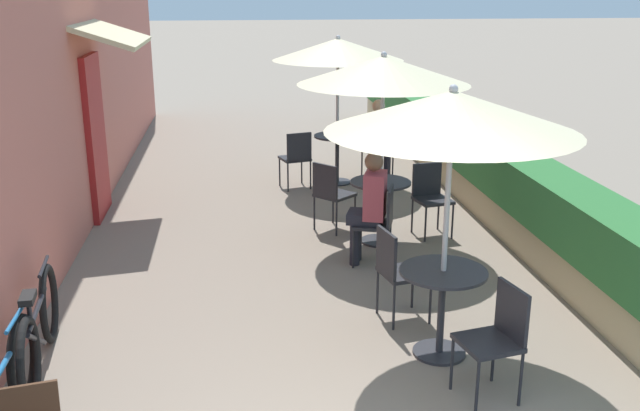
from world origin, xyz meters
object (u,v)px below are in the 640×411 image
Objects in this scene: patio_umbrella_far at (338,49)px; cafe_chair_far_left at (297,155)px; seated_patron_far_right at (379,136)px; coffee_cup_mid at (375,179)px; patio_table_mid at (380,200)px; patio_umbrella_near at (452,112)px; patio_umbrella_mid at (384,70)px; patio_table_near at (442,296)px; patio_table_far at (337,150)px; cafe_chair_near_left at (397,267)px; cafe_chair_far_right at (375,145)px; cafe_chair_mid_left at (430,193)px; seated_patron_mid_back at (370,203)px; cafe_chair_mid_back at (380,219)px; coffee_cup_far at (330,132)px; cafe_chair_near_right at (498,333)px; bicycle_leaning at (2,395)px; cafe_chair_mid_right at (331,191)px; bicycle_second at (40,329)px.

patio_umbrella_far is 2.57× the size of cafe_chair_far_left.
coffee_cup_mid is at bearing 61.59° from seated_patron_far_right.
seated_patron_far_right is (0.56, 2.84, 0.17)m from patio_table_mid.
patio_umbrella_near is 2.71m from patio_umbrella_mid.
patio_table_far is (-0.07, 5.40, 0.00)m from patio_table_near.
cafe_chair_near_left is 9.67× the size of coffee_cup_mid.
patio_umbrella_mid reaches higher than cafe_chair_near_left.
cafe_chair_far_right is (0.57, 5.66, -0.00)m from patio_table_near.
cafe_chair_mid_left is at bearing 145.37° from cafe_chair_near_left.
patio_umbrella_far is at bearing 15.95° from seated_patron_mid_back.
seated_patron_far_right is at bearing 158.14° from cafe_chair_near_left.
patio_umbrella_mid is at bearing 6.27° from cafe_chair_mid_back.
patio_umbrella_mid is 2.57× the size of cafe_chair_mid_left.
patio_table_far is at bearing 6.27° from cafe_chair_far_right.
patio_table_mid is 0.33× the size of patio_umbrella_far.
patio_table_near is at bearing -90.93° from patio_umbrella_mid.
cafe_chair_far_right is at bearing 79.81° from patio_table_mid.
patio_umbrella_mid is 1.24m from coffee_cup_mid.
patio_umbrella_far reaches higher than cafe_chair_near_left.
cafe_chair_near_left is at bearing -166.84° from cafe_chair_mid_back.
seated_patron_mid_back reaches higher than coffee_cup_far.
patio_umbrella_near is 1.66m from cafe_chair_near_right.
cafe_chair_far_right is 7.48m from bicycle_leaning.
seated_patron_far_right is at bearing 7.07° from coffee_cup_far.
cafe_chair_mid_right is 0.70× the size of seated_patron_mid_back.
cafe_chair_mid_back is (-0.10, 2.03, -0.00)m from patio_table_near.
seated_patron_mid_back is (0.27, -1.12, 0.17)m from cafe_chair_mid_right.
bicycle_second is at bearing -141.38° from coffee_cup_mid.
bicycle_leaning is 0.99× the size of bicycle_second.
patio_table_near is at bearing -88.16° from coffee_cup_far.
patio_table_mid is at bearing 160.33° from cafe_chair_near_left.
patio_umbrella_mid is at bearing 6.27° from cafe_chair_mid_right.
cafe_chair_mid_back is 3.69m from patio_umbrella_far.
patio_umbrella_near is at bearing -7.97° from bicycle_second.
seated_patron_mid_back is (0.02, 1.40, 0.17)m from cafe_chair_near_left.
seated_patron_mid_back reaches higher than patio_table_far.
cafe_chair_mid_right reaches higher than bicycle_second.
seated_patron_far_right reaches higher than cafe_chair_near_right.
bicycle_leaning is (-3.22, -0.79, -1.68)m from patio_umbrella_near.
patio_table_mid is 0.60× the size of seated_patron_far_right.
cafe_chair_mid_back reaches higher than bicycle_second.
patio_table_far is at bearing 90.90° from coffee_cup_mid.
cafe_chair_mid_right is at bearing -23.73° from cafe_chair_mid_left.
patio_table_far is at bearing 90.78° from patio_umbrella_near.
seated_patron_far_right is (0.38, 6.22, 0.17)m from cafe_chair_near_right.
cafe_chair_far_left is at bearing 66.49° from bicycle_leaning.
patio_table_near is at bearing -89.34° from coffee_cup_mid.
coffee_cup_mid reaches higher than bicycle_second.
cafe_chair_far_right is 6.69m from bicycle_second.
cafe_chair_mid_left is at bearing 42.78° from bicycle_leaning.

